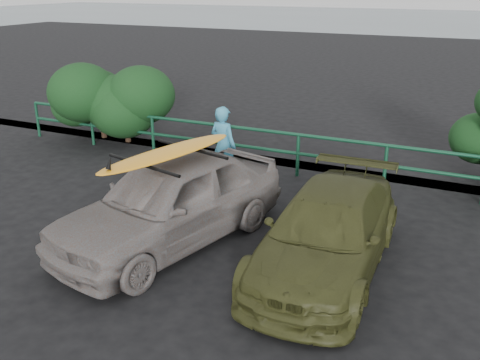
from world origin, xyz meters
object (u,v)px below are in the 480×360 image
(sedan, at_px, (171,201))
(surfboard, at_px, (168,153))
(man, at_px, (223,146))
(guardrail, at_px, (258,149))
(olive_vehicle, at_px, (327,232))

(sedan, bearing_deg, surfboard, -165.51)
(man, xyz_separation_m, surfboard, (0.44, -2.89, 0.75))
(guardrail, height_order, olive_vehicle, olive_vehicle)
(man, bearing_deg, olive_vehicle, 151.56)
(guardrail, distance_m, olive_vehicle, 4.79)
(surfboard, bearing_deg, olive_vehicle, 19.66)
(guardrail, distance_m, man, 1.31)
(guardrail, height_order, sedan, sedan)
(guardrail, height_order, surfboard, surfboard)
(olive_vehicle, distance_m, man, 4.12)
(olive_vehicle, distance_m, surfboard, 2.90)
(sedan, distance_m, olive_vehicle, 2.72)
(sedan, xyz_separation_m, man, (-0.44, 2.89, 0.12))
(guardrail, xyz_separation_m, surfboard, (0.12, -4.11, 1.12))
(man, relative_size, surfboard, 0.62)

